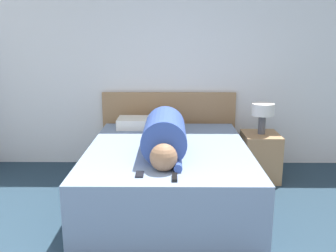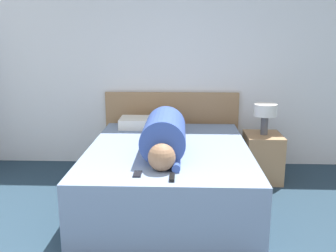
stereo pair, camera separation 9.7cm
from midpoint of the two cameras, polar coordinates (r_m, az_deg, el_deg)
The scene contains 9 objects.
wall_back at distance 4.78m, azimuth 2.47°, elevation 9.42°, with size 6.16×0.06×2.60m.
bed at distance 3.82m, azimuth 0.82°, elevation -7.29°, with size 1.58×2.04×0.57m.
headboard at distance 4.84m, azimuth 1.14°, elevation -0.42°, with size 1.70×0.04×0.95m.
nightstand at distance 4.50m, azimuth 14.79°, elevation -4.62°, with size 0.41×0.47×0.55m.
table_lamp at distance 4.37m, azimuth 15.20°, elevation 2.06°, with size 0.26×0.26×0.35m.
person_lying at distance 3.58m, azimuth 0.31°, elevation -1.10°, with size 0.39×1.75×0.39m.
pillow_near_headboard at distance 4.50m, azimuth -3.22°, elevation 0.51°, with size 0.54×0.34×0.12m.
tv_remote at distance 2.91m, azimuth 1.60°, elevation -7.84°, with size 0.04×0.15×0.02m.
cell_phone at distance 3.00m, azimuth -3.74°, elevation -7.32°, with size 0.06×0.13×0.01m.
Camera 2 is at (0.02, -1.17, 1.64)m, focal length 40.00 mm.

